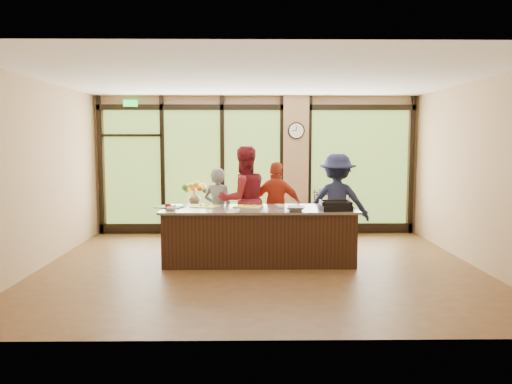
{
  "coord_description": "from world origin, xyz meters",
  "views": [
    {
      "loc": [
        -0.16,
        -7.91,
        2.03
      ],
      "look_at": [
        -0.05,
        0.4,
        1.18
      ],
      "focal_mm": 35.0,
      "sensor_mm": 36.0,
      "label": 1
    }
  ],
  "objects_px": {
    "roasting_pan": "(335,208)",
    "flower_stand": "(195,222)",
    "cook_right": "(337,203)",
    "bar_cart": "(331,207)",
    "cook_left": "(218,210)",
    "island_base": "(259,236)"
  },
  "relations": [
    {
      "from": "flower_stand",
      "to": "roasting_pan",
      "type": "bearing_deg",
      "value": -28.17
    },
    {
      "from": "cook_left",
      "to": "cook_right",
      "type": "xyz_separation_m",
      "value": [
        2.18,
        0.05,
        0.13
      ]
    },
    {
      "from": "cook_left",
      "to": "roasting_pan",
      "type": "bearing_deg",
      "value": 173.12
    },
    {
      "from": "island_base",
      "to": "flower_stand",
      "type": "bearing_deg",
      "value": 123.89
    },
    {
      "from": "island_base",
      "to": "cook_left",
      "type": "xyz_separation_m",
      "value": [
        -0.73,
        0.8,
        0.33
      ]
    },
    {
      "from": "roasting_pan",
      "to": "bar_cart",
      "type": "distance_m",
      "value": 2.8
    },
    {
      "from": "cook_right",
      "to": "flower_stand",
      "type": "distance_m",
      "value": 2.97
    },
    {
      "from": "island_base",
      "to": "bar_cart",
      "type": "xyz_separation_m",
      "value": [
        1.61,
        2.45,
        0.17
      ]
    },
    {
      "from": "cook_left",
      "to": "flower_stand",
      "type": "bearing_deg",
      "value": -41.04
    },
    {
      "from": "island_base",
      "to": "bar_cart",
      "type": "bearing_deg",
      "value": 56.63
    },
    {
      "from": "island_base",
      "to": "cook_left",
      "type": "relative_size",
      "value": 2.0
    },
    {
      "from": "cook_left",
      "to": "flower_stand",
      "type": "xyz_separation_m",
      "value": [
        -0.55,
        1.1,
        -0.4
      ]
    },
    {
      "from": "island_base",
      "to": "cook_right",
      "type": "height_order",
      "value": "cook_right"
    },
    {
      "from": "island_base",
      "to": "cook_left",
      "type": "bearing_deg",
      "value": 132.3
    },
    {
      "from": "island_base",
      "to": "cook_right",
      "type": "distance_m",
      "value": 1.74
    },
    {
      "from": "island_base",
      "to": "roasting_pan",
      "type": "height_order",
      "value": "roasting_pan"
    },
    {
      "from": "flower_stand",
      "to": "bar_cart",
      "type": "height_order",
      "value": "bar_cart"
    },
    {
      "from": "cook_right",
      "to": "island_base",
      "type": "bearing_deg",
      "value": 42.46
    },
    {
      "from": "island_base",
      "to": "flower_stand",
      "type": "height_order",
      "value": "island_base"
    },
    {
      "from": "flower_stand",
      "to": "cook_right",
      "type": "bearing_deg",
      "value": -7.96
    },
    {
      "from": "flower_stand",
      "to": "cook_left",
      "type": "bearing_deg",
      "value": -50.33
    },
    {
      "from": "roasting_pan",
      "to": "flower_stand",
      "type": "xyz_separation_m",
      "value": [
        -2.5,
        2.2,
        -0.59
      ]
    }
  ]
}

